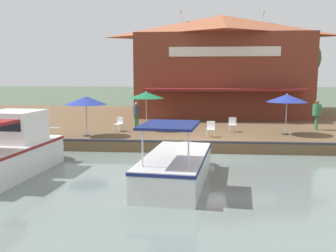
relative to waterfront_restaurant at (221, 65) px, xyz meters
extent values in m
plane|color=#4C5B47|center=(13.88, -1.63, -4.80)|extent=(220.00, 220.00, 0.00)
cube|color=brown|center=(2.88, -1.63, -4.50)|extent=(22.00, 56.00, 0.60)
cube|color=#2D2D33|center=(13.78, -1.63, -4.15)|extent=(0.20, 50.40, 0.10)
cube|color=brown|center=(-0.02, 0.00, -0.95)|extent=(8.02, 13.52, 6.50)
pyramid|color=#9E5638|center=(-0.02, 0.00, 3.19)|extent=(8.42, 14.19, 1.77)
cube|color=maroon|center=(4.89, 0.00, -1.90)|extent=(1.80, 11.49, 0.16)
cube|color=silver|center=(4.03, 0.00, 0.84)|extent=(0.08, 8.11, 0.70)
cylinder|color=silver|center=(-0.02, 3.38, 3.30)|extent=(0.06, 0.06, 2.00)
cube|color=#4C4C56|center=(0.16, 3.38, 4.16)|extent=(0.36, 0.03, 0.24)
cylinder|color=silver|center=(-0.02, -3.38, 3.39)|extent=(0.06, 0.06, 2.17)
cube|color=#B23338|center=(0.16, -3.38, 4.33)|extent=(0.36, 0.03, 0.24)
cylinder|color=#B7B7B7|center=(9.52, -5.00, -3.11)|extent=(0.06, 0.06, 2.18)
cylinder|color=#2D2D33|center=(9.52, -5.00, -4.17)|extent=(0.36, 0.36, 0.06)
cone|color=#19663D|center=(9.52, -5.00, -2.08)|extent=(2.17, 2.17, 0.39)
cone|color=silver|center=(9.52, -5.00, -2.06)|extent=(1.34, 1.34, 0.31)
sphere|color=silver|center=(9.52, -5.00, -1.88)|extent=(0.08, 0.08, 0.08)
cylinder|color=#B7B7B7|center=(12.24, -7.92, -3.18)|extent=(0.06, 0.06, 2.03)
cylinder|color=#2D2D33|center=(12.24, -7.92, -4.17)|extent=(0.36, 0.36, 0.06)
cone|color=navy|center=(12.24, -7.92, -2.24)|extent=(2.25, 2.25, 0.45)
cone|color=white|center=(12.24, -7.92, -2.22)|extent=(1.40, 1.40, 0.36)
sphere|color=white|center=(12.24, -7.92, -2.01)|extent=(0.08, 0.08, 0.08)
cylinder|color=#B7B7B7|center=(10.75, 3.09, -3.14)|extent=(0.06, 0.06, 2.12)
cylinder|color=#2D2D33|center=(10.75, 3.09, -4.17)|extent=(0.36, 0.36, 0.06)
cone|color=navy|center=(10.75, 3.09, -2.15)|extent=(2.26, 2.26, 0.43)
cone|color=white|center=(10.75, 3.09, -2.13)|extent=(1.40, 1.40, 0.34)
sphere|color=white|center=(10.75, 3.09, -1.93)|extent=(0.08, 0.08, 0.08)
cube|color=white|center=(12.20, -0.96, -3.99)|extent=(0.04, 0.04, 0.42)
cube|color=white|center=(12.18, -1.36, -3.99)|extent=(0.04, 0.04, 0.42)
cube|color=white|center=(11.80, -0.93, -3.99)|extent=(0.04, 0.04, 0.42)
cube|color=white|center=(11.78, -1.33, -3.99)|extent=(0.04, 0.04, 0.42)
cube|color=white|center=(11.99, -1.15, -3.78)|extent=(0.46, 0.46, 0.05)
cube|color=white|center=(11.79, -1.13, -3.55)|extent=(0.06, 0.44, 0.40)
cube|color=white|center=(10.61, -6.47, -3.99)|extent=(0.05, 0.05, 0.42)
cube|color=white|center=(10.45, -6.84, -3.99)|extent=(0.05, 0.05, 0.42)
cube|color=white|center=(10.24, -6.31, -3.99)|extent=(0.05, 0.05, 0.42)
cube|color=white|center=(10.08, -6.68, -3.99)|extent=(0.05, 0.05, 0.42)
cube|color=white|center=(10.34, -6.58, -3.78)|extent=(0.58, 0.58, 0.05)
cube|color=white|center=(10.16, -6.50, -3.55)|extent=(0.21, 0.42, 0.40)
cube|color=white|center=(10.22, 0.41, -3.99)|extent=(0.04, 0.04, 0.42)
cube|color=white|center=(10.23, 0.01, -3.99)|extent=(0.04, 0.04, 0.42)
cube|color=white|center=(9.82, 0.40, -3.99)|extent=(0.04, 0.04, 0.42)
cube|color=white|center=(9.83, 0.00, -3.99)|extent=(0.04, 0.04, 0.42)
cube|color=white|center=(10.03, 0.20, -3.78)|extent=(0.45, 0.45, 0.05)
cube|color=white|center=(9.83, 0.20, -3.55)|extent=(0.05, 0.44, 0.40)
cylinder|color=#337547|center=(8.59, -5.83, -3.81)|extent=(0.13, 0.13, 0.79)
cylinder|color=#337547|center=(8.66, -5.68, -3.81)|extent=(0.13, 0.13, 0.79)
cylinder|color=#4C4C56|center=(8.63, -5.76, -3.10)|extent=(0.46, 0.46, 0.63)
sphere|color=tan|center=(8.63, -5.76, -2.68)|extent=(0.21, 0.21, 0.21)
cylinder|color=#337547|center=(8.85, 5.36, -3.76)|extent=(0.13, 0.13, 0.88)
cylinder|color=#337547|center=(8.67, 5.37, -3.76)|extent=(0.13, 0.13, 0.88)
cylinder|color=#337547|center=(8.76, 5.36, -2.97)|extent=(0.52, 0.52, 0.70)
sphere|color=brown|center=(8.76, 5.36, -2.50)|extent=(0.24, 0.24, 0.24)
cube|color=white|center=(18.64, -9.27, -4.13)|extent=(5.60, 2.85, 1.18)
ellipsoid|color=white|center=(15.93, -9.05, -4.13)|extent=(2.10, 2.44, 1.18)
cube|color=maroon|center=(18.64, -9.27, -3.62)|extent=(5.67, 2.89, 0.10)
cube|color=white|center=(17.68, -9.19, -2.92)|extent=(2.16, 2.09, 1.24)
cube|color=black|center=(18.67, -9.27, -2.77)|extent=(0.20, 1.69, 0.43)
cylinder|color=silver|center=(15.71, -9.03, -3.24)|extent=(0.20, 1.93, 0.04)
cube|color=silver|center=(19.04, -2.59, -4.21)|extent=(5.40, 2.60, 1.03)
ellipsoid|color=silver|center=(16.45, -2.31, -4.21)|extent=(2.04, 2.13, 1.03)
cube|color=navy|center=(19.04, -2.59, -3.77)|extent=(5.47, 2.65, 0.10)
cube|color=navy|center=(20.26, -2.72, -2.46)|extent=(2.44, 1.97, 0.08)
cylinder|color=silver|center=(21.01, -2.09, -3.08)|extent=(0.05, 0.05, 1.23)
cylinder|color=silver|center=(20.86, -3.51, -3.08)|extent=(0.05, 0.05, 1.23)
cylinder|color=brown|center=(-5.37, 6.70, -2.25)|extent=(0.36, 0.36, 3.90)
sphere|color=#2D6028|center=(-5.37, 6.70, 1.01)|extent=(3.50, 3.50, 3.50)
sphere|color=#2D6028|center=(-4.67, 6.17, 0.66)|extent=(2.45, 2.45, 2.45)
cylinder|color=brown|center=(-6.10, 7.83, -2.52)|extent=(0.47, 0.47, 3.37)
sphere|color=#2D6028|center=(-6.10, 7.83, 0.79)|extent=(4.31, 4.31, 4.31)
sphere|color=#2D6028|center=(-5.24, 7.19, 0.35)|extent=(3.02, 3.02, 3.02)
camera|label=1|loc=(32.10, -1.77, -0.87)|focal=40.00mm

